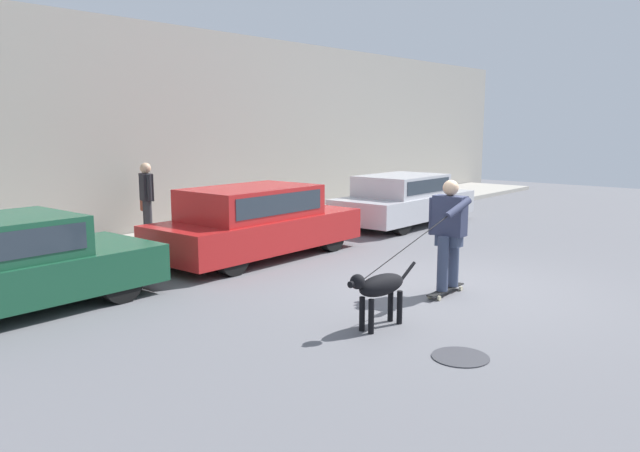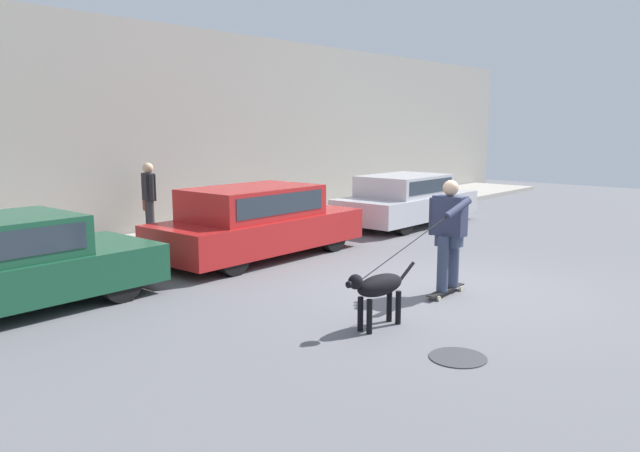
# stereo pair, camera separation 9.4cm
# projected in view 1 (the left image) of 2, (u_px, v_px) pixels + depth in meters

# --- Properties ---
(ground_plane) EXTENTS (36.00, 36.00, 0.00)m
(ground_plane) POSITION_uv_depth(u_px,v_px,m) (439.00, 290.00, 9.28)
(ground_plane) COLOR slate
(back_wall) EXTENTS (32.00, 0.30, 4.61)m
(back_wall) POSITION_uv_depth(u_px,v_px,m) (147.00, 131.00, 13.59)
(back_wall) COLOR #9E998E
(back_wall) RESTS_ON ground_plane
(sidewalk_curb) EXTENTS (30.00, 2.42, 0.13)m
(sidewalk_curb) POSITION_uv_depth(u_px,v_px,m) (190.00, 239.00, 13.07)
(sidewalk_curb) COLOR #A39E93
(sidewalk_curb) RESTS_ON ground_plane
(parked_car_0) EXTENTS (3.95, 1.74, 1.26)m
(parked_car_0) POSITION_uv_depth(u_px,v_px,m) (1.00, 267.00, 8.05)
(parked_car_0) COLOR black
(parked_car_0) RESTS_ON ground_plane
(parked_car_1) EXTENTS (4.20, 1.72, 1.32)m
(parked_car_1) POSITION_uv_depth(u_px,v_px,m) (256.00, 223.00, 11.45)
(parked_car_1) COLOR black
(parked_car_1) RESTS_ON ground_plane
(parked_car_2) EXTENTS (4.08, 1.71, 1.23)m
(parked_car_2) POSITION_uv_depth(u_px,v_px,m) (404.00, 200.00, 15.20)
(parked_car_2) COLOR black
(parked_car_2) RESTS_ON ground_plane
(dog) EXTENTS (1.21, 0.33, 0.73)m
(dog) POSITION_uv_depth(u_px,v_px,m) (380.00, 288.00, 7.48)
(dog) COLOR black
(dog) RESTS_ON ground_plane
(skateboarder) EXTENTS (2.72, 0.66, 1.66)m
(skateboarder) POSITION_uv_depth(u_px,v_px,m) (449.00, 230.00, 8.90)
(skateboarder) COLOR beige
(skateboarder) RESTS_ON ground_plane
(pedestrian_with_bag) EXTENTS (0.34, 0.65, 1.54)m
(pedestrian_with_bag) POSITION_uv_depth(u_px,v_px,m) (146.00, 196.00, 12.82)
(pedestrian_with_bag) COLOR #28282D
(pedestrian_with_bag) RESTS_ON sidewalk_curb
(manhole_cover) EXTENTS (0.61, 0.61, 0.01)m
(manhole_cover) POSITION_uv_depth(u_px,v_px,m) (460.00, 357.00, 6.59)
(manhole_cover) COLOR #38383D
(manhole_cover) RESTS_ON ground_plane
(fire_hydrant) EXTENTS (0.18, 0.18, 0.69)m
(fire_hydrant) POSITION_uv_depth(u_px,v_px,m) (428.00, 199.00, 17.47)
(fire_hydrant) COLOR gold
(fire_hydrant) RESTS_ON ground_plane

